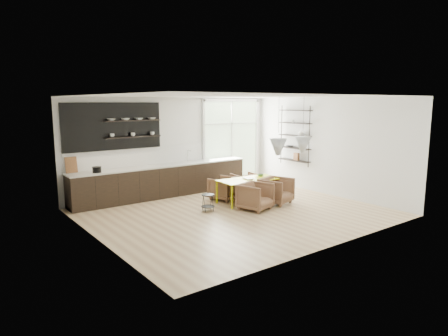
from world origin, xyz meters
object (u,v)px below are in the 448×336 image
(dining_table, at_px, (249,180))
(wire_stool, at_px, (208,200))
(armchair_front_right, at_px, (276,191))
(armchair_front_left, at_px, (255,196))
(armchair_back_left, at_px, (224,188))
(armchair_back_right, at_px, (245,184))

(dining_table, bearing_deg, wire_stool, -173.27)
(dining_table, height_order, armchair_front_right, armchair_front_right)
(armchair_front_left, relative_size, wire_stool, 1.76)
(armchair_back_left, distance_m, armchair_front_left, 1.37)
(armchair_front_left, bearing_deg, armchair_back_right, 42.73)
(dining_table, relative_size, armchair_back_right, 2.53)
(dining_table, xyz_separation_m, armchair_front_left, (-0.42, -0.73, -0.26))
(armchair_front_left, xyz_separation_m, armchair_front_right, (0.87, 0.13, 0.01))
(armchair_back_left, xyz_separation_m, wire_stool, (-1.07, -0.75, -0.05))
(armchair_back_left, distance_m, wire_stool, 1.30)
(armchair_front_left, bearing_deg, dining_table, 44.31)
(armchair_back_left, height_order, armchair_front_left, armchair_front_left)
(dining_table, distance_m, armchair_front_left, 0.88)
(armchair_back_right, height_order, armchair_front_left, armchair_front_left)
(armchair_back_left, height_order, wire_stool, armchair_back_left)
(wire_stool, bearing_deg, armchair_back_left, 35.10)
(armchair_front_right, bearing_deg, armchair_back_right, 71.61)
(armchair_back_left, distance_m, armchair_back_right, 0.89)
(dining_table, height_order, armchair_back_left, armchair_back_left)
(dining_table, bearing_deg, armchair_front_left, -117.04)
(armchair_back_right, bearing_deg, armchair_front_left, 66.38)
(armchair_back_left, relative_size, wire_stool, 1.64)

